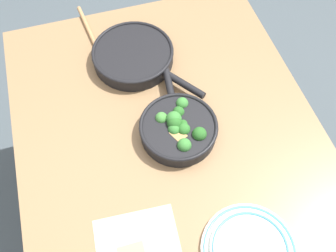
{
  "coord_description": "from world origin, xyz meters",
  "views": [
    {
      "loc": [
        0.57,
        -0.17,
        1.75
      ],
      "look_at": [
        0.0,
        0.0,
        0.75
      ],
      "focal_mm": 40.0,
      "sensor_mm": 36.0,
      "label": 1
    }
  ],
  "objects_px": {
    "skillet_eggs": "(134,56)",
    "skillet_broccoli": "(178,127)",
    "dinner_plate_stack": "(250,250)",
    "wooden_spoon": "(95,45)"
  },
  "relations": [
    {
      "from": "skillet_broccoli",
      "to": "dinner_plate_stack",
      "type": "height_order",
      "value": "skillet_broccoli"
    },
    {
      "from": "dinner_plate_stack",
      "to": "skillet_broccoli",
      "type": "bearing_deg",
      "value": -169.95
    },
    {
      "from": "skillet_eggs",
      "to": "dinner_plate_stack",
      "type": "xyz_separation_m",
      "value": [
        0.73,
        0.13,
        -0.01
      ]
    },
    {
      "from": "skillet_broccoli",
      "to": "wooden_spoon",
      "type": "height_order",
      "value": "skillet_broccoli"
    },
    {
      "from": "skillet_broccoli",
      "to": "skillet_eggs",
      "type": "xyz_separation_m",
      "value": [
        -0.33,
        -0.06,
        -0.0
      ]
    },
    {
      "from": "skillet_eggs",
      "to": "skillet_broccoli",
      "type": "bearing_deg",
      "value": -25.6
    },
    {
      "from": "skillet_broccoli",
      "to": "skillet_eggs",
      "type": "relative_size",
      "value": 0.94
    },
    {
      "from": "skillet_eggs",
      "to": "dinner_plate_stack",
      "type": "height_order",
      "value": "skillet_eggs"
    },
    {
      "from": "skillet_broccoli",
      "to": "skillet_eggs",
      "type": "distance_m",
      "value": 0.33
    },
    {
      "from": "wooden_spoon",
      "to": "dinner_plate_stack",
      "type": "bearing_deg",
      "value": 9.91
    }
  ]
}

